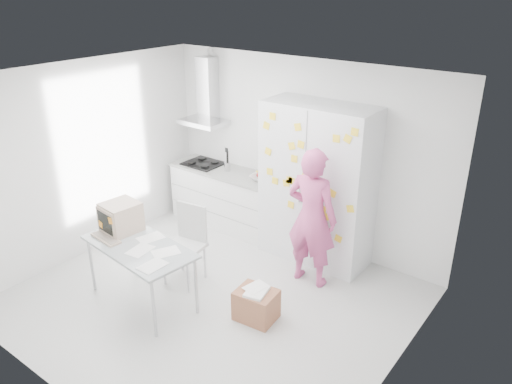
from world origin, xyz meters
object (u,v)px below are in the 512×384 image
Objects in this scene: person at (312,218)px; cardboard_box at (256,304)px; desk at (127,229)px; chair at (187,239)px.

cardboard_box is (-0.07, -1.06, -0.72)m from person.
person is 1.21× the size of desk.
person is 1.78× the size of chair.
desk reaches higher than cardboard_box.
person is 3.71× the size of cardboard_box.
chair is 1.29m from cardboard_box.
desk reaches higher than chair.
chair is (0.37, 0.63, -0.29)m from desk.
person is 1.62m from chair.
person is at bearing 49.38° from desk.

